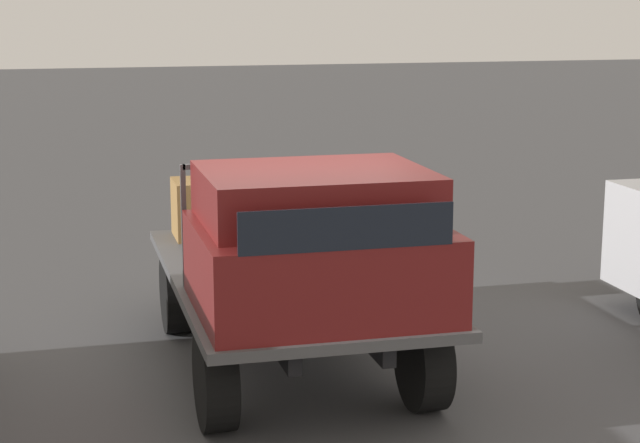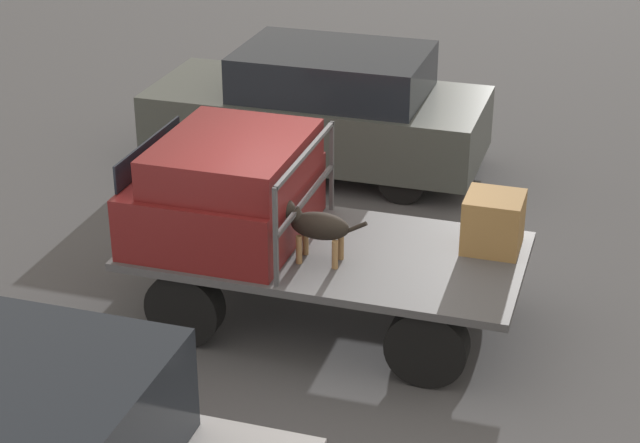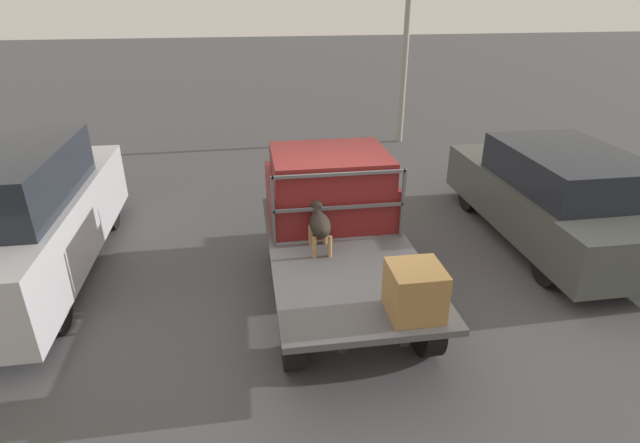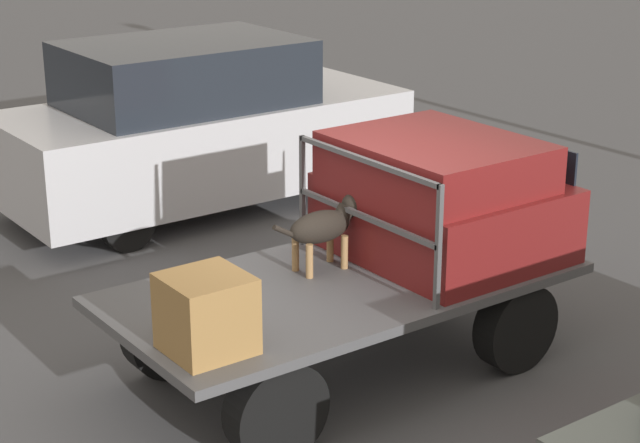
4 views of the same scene
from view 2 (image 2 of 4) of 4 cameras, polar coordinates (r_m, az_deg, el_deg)
The scene contains 7 objects.
ground_plane at distance 10.86m, azimuth 0.36°, elevation -5.25°, with size 80.00×80.00×0.00m, color #474749.
flatbed_truck at distance 10.57m, azimuth 0.37°, elevation -2.49°, with size 3.83×1.91×0.82m.
truck_cab at distance 10.58m, azimuth -5.03°, elevation 1.70°, with size 1.58×1.79×1.02m.
truck_headboard at distance 10.26m, azimuth -0.77°, elevation 1.96°, with size 0.04×1.79×0.98m.
dog at distance 10.07m, azimuth -0.45°, elevation -0.13°, with size 0.96×0.26×0.63m.
cargo_crate at distance 10.48m, azimuth 9.23°, elevation -0.04°, with size 0.55×0.55×0.55m.
parked_sedan at distance 14.19m, azimuth 0.06°, elevation 6.01°, with size 4.40×1.86×1.64m.
Camera 2 is at (-2.71, 8.94, 5.55)m, focal length 60.00 mm.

